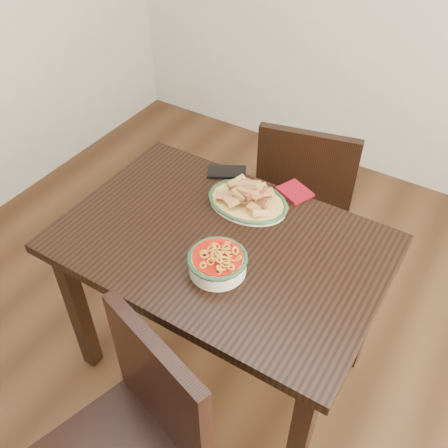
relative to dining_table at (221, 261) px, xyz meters
The scene contains 8 objects.
floor 0.65m from the dining_table, 17.05° to the right, with size 3.50×3.50×0.00m, color #331E10.
dining_table is the anchor object (origin of this frame).
chair_far 0.70m from the dining_table, 87.32° to the left, with size 0.50×0.50×0.89m.
chair_near 0.65m from the dining_table, 81.80° to the right, with size 0.52×0.52×0.89m.
fish_plate 0.26m from the dining_table, 94.71° to the left, with size 0.31×0.24×0.11m.
noodle_bowl 0.21m from the dining_table, 62.31° to the right, with size 0.20×0.20×0.08m.
smartphone 0.40m from the dining_table, 118.61° to the left, with size 0.16×0.08×0.01m, color black.
napkin 0.40m from the dining_table, 74.43° to the left, with size 0.12×0.10×0.01m, color maroon.
Camera 1 is at (0.61, -1.03, 1.96)m, focal length 40.00 mm.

